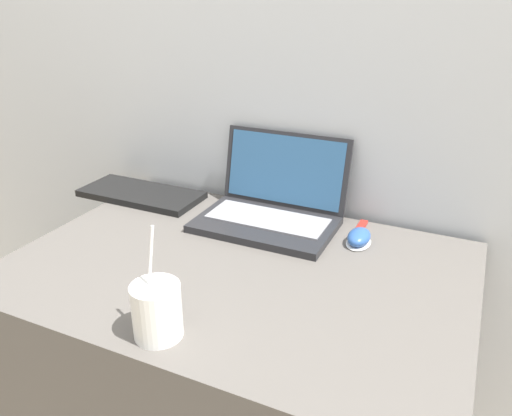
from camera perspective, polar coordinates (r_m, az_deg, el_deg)
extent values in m
cube|color=silver|center=(1.38, 5.61, 21.03)|extent=(7.00, 0.04, 2.50)
cube|color=#5B5651|center=(1.39, -1.93, -19.51)|extent=(1.05, 0.73, 0.72)
cube|color=#232326|center=(1.34, 1.03, -1.91)|extent=(0.37, 0.23, 0.02)
cube|color=gray|center=(1.35, 1.33, -1.17)|extent=(0.32, 0.13, 0.00)
cube|color=#232326|center=(1.41, 3.36, 4.44)|extent=(0.37, 0.06, 0.21)
cube|color=#2D567F|center=(1.41, 3.27, 4.41)|extent=(0.34, 0.04, 0.19)
cylinder|color=white|center=(0.94, -11.26, -11.45)|extent=(0.09, 0.09, 0.11)
cylinder|color=black|center=(0.92, -11.51, -8.93)|extent=(0.08, 0.08, 0.01)
cylinder|color=white|center=(0.91, -12.05, -7.35)|extent=(0.02, 0.03, 0.18)
ellipsoid|color=white|center=(1.29, 11.63, -3.89)|extent=(0.06, 0.09, 0.01)
ellipsoid|color=#2D569E|center=(1.28, 11.69, -3.26)|extent=(0.06, 0.09, 0.04)
cube|color=black|center=(1.58, -12.98, 1.57)|extent=(0.38, 0.16, 0.02)
cube|color=#B2261E|center=(1.38, 11.99, -1.97)|extent=(0.02, 0.06, 0.01)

